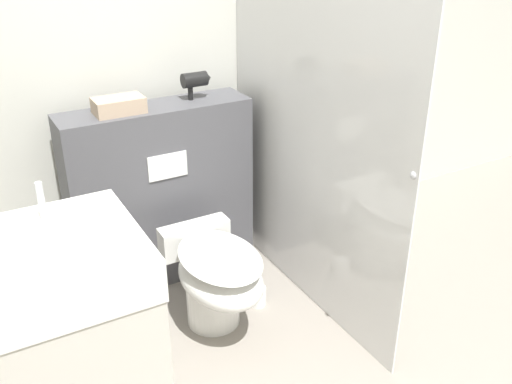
% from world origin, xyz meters
% --- Properties ---
extents(wall_back, '(8.00, 0.06, 2.50)m').
position_xyz_m(wall_back, '(0.00, 1.86, 1.25)').
color(wall_back, silver).
rests_on(wall_back, ground_plane).
extents(partition_panel, '(1.05, 0.28, 1.05)m').
position_xyz_m(partition_panel, '(-0.24, 1.61, 0.53)').
color(partition_panel, '#4C4C51').
rests_on(partition_panel, ground_plane).
extents(shower_glass, '(0.04, 1.55, 2.14)m').
position_xyz_m(shower_glass, '(0.38, 1.05, 1.07)').
color(shower_glass, silver).
rests_on(shower_glass, ground_plane).
extents(toilet, '(0.39, 0.65, 0.49)m').
position_xyz_m(toilet, '(-0.19, 1.01, 0.30)').
color(toilet, white).
rests_on(toilet, ground_plane).
extents(sink_vanity, '(0.53, 0.56, 1.19)m').
position_xyz_m(sink_vanity, '(-0.99, 0.46, 0.53)').
color(sink_vanity, beige).
rests_on(sink_vanity, ground_plane).
extents(hair_drier, '(0.17, 0.08, 0.15)m').
position_xyz_m(hair_drier, '(0.02, 1.63, 1.16)').
color(hair_drier, black).
rests_on(hair_drier, partition_panel).
extents(folded_towel, '(0.25, 0.16, 0.08)m').
position_xyz_m(folded_towel, '(-0.43, 1.59, 1.09)').
color(folded_towel, tan).
rests_on(folded_towel, partition_panel).
extents(spare_toilet_roll, '(0.09, 0.09, 0.11)m').
position_xyz_m(spare_toilet_roll, '(0.09, 1.06, 0.06)').
color(spare_toilet_roll, white).
rests_on(spare_toilet_roll, ground_plane).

